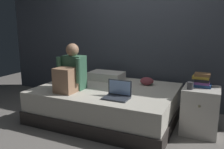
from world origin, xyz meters
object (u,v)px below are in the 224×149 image
object	(u,v)px
bed	(107,103)
mug	(190,86)
person_sitting	(71,73)
pillow	(107,76)
nightstand	(200,111)
clothes_pile	(147,82)
laptop	(118,94)
book_stack	(202,81)

from	to	relation	value
bed	mug	size ratio (longest dim) A/B	22.22
person_sitting	bed	bearing A→B (deg)	40.14
bed	pillow	world-z (taller)	pillow
nightstand	mug	distance (m)	0.39
person_sitting	clothes_pile	bearing A→B (deg)	39.48
person_sitting	laptop	xyz separation A→B (m)	(0.74, -0.06, -0.20)
laptop	mug	size ratio (longest dim) A/B	3.56
pillow	mug	distance (m)	1.50
person_sitting	book_stack	xyz separation A→B (m)	(1.69, 0.43, -0.03)
person_sitting	mug	distance (m)	1.59
clothes_pile	nightstand	bearing A→B (deg)	-23.82
bed	book_stack	size ratio (longest dim) A/B	8.60
laptop	pillow	world-z (taller)	laptop
laptop	clothes_pile	world-z (taller)	laptop
bed	clothes_pile	size ratio (longest dim) A/B	9.49
nightstand	mug	xyz separation A→B (m)	(-0.13, -0.12, 0.34)
bed	laptop	xyz separation A→B (m)	(0.34, -0.40, 0.29)
nightstand	bed	bearing A→B (deg)	-178.26
nightstand	pillow	xyz separation A→B (m)	(-1.53, 0.41, 0.23)
clothes_pile	mug	bearing A→B (deg)	-35.10
bed	nightstand	xyz separation A→B (m)	(1.30, 0.04, 0.07)
nightstand	pillow	bearing A→B (deg)	165.00
book_stack	pillow	bearing A→B (deg)	166.68
bed	mug	distance (m)	1.24
laptop	mug	bearing A→B (deg)	20.79
bed	book_stack	distance (m)	1.37
laptop	person_sitting	bearing A→B (deg)	175.61
book_stack	clothes_pile	world-z (taller)	book_stack
pillow	book_stack	xyz separation A→B (m)	(1.52, -0.36, 0.15)
nightstand	book_stack	distance (m)	0.39
pillow	person_sitting	bearing A→B (deg)	-102.15
laptop	clothes_pile	size ratio (longest dim) A/B	1.52
bed	laptop	world-z (taller)	laptop
pillow	clothes_pile	bearing A→B (deg)	-4.22
book_stack	clothes_pile	distance (m)	0.87
bed	mug	world-z (taller)	mug
bed	clothes_pile	distance (m)	0.69
person_sitting	clothes_pile	xyz separation A→B (m)	(0.89, 0.74, -0.20)
nightstand	person_sitting	world-z (taller)	person_sitting
book_stack	mug	xyz separation A→B (m)	(-0.12, -0.17, -0.04)
mug	clothes_pile	world-z (taller)	mug
bed	laptop	bearing A→B (deg)	-49.34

